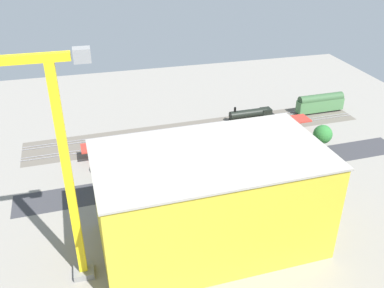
# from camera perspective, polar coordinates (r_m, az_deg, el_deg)

# --- Properties ---
(ground_plane) EXTENTS (163.02, 163.02, 0.00)m
(ground_plane) POSITION_cam_1_polar(r_m,az_deg,el_deg) (111.42, 3.62, -2.53)
(ground_plane) COLOR gray
(ground_plane) RESTS_ON ground
(rail_bed) EXTENTS (102.33, 17.84, 0.01)m
(rail_bed) POSITION_cam_1_polar(r_m,az_deg,el_deg) (127.67, 0.93, 1.83)
(rail_bed) COLOR #665E54
(rail_bed) RESTS_ON ground
(street_asphalt) EXTENTS (102.15, 12.65, 0.01)m
(street_asphalt) POSITION_cam_1_polar(r_m,az_deg,el_deg) (107.57, 4.41, -3.80)
(street_asphalt) COLOR #38383D
(street_asphalt) RESTS_ON ground
(track_rails) EXTENTS (101.83, 11.41, 0.12)m
(track_rails) POSITION_cam_1_polar(r_m,az_deg,el_deg) (127.59, 0.93, 1.90)
(track_rails) COLOR #9E9EA8
(track_rails) RESTS_ON ground
(platform_canopy_near) EXTENTS (67.13, 7.56, 4.02)m
(platform_canopy_near) POSITION_cam_1_polar(r_m,az_deg,el_deg) (118.37, 1.43, 1.60)
(platform_canopy_near) COLOR #B73328
(platform_canopy_near) RESTS_ON ground
(locomotive) EXTENTS (15.47, 3.28, 5.09)m
(locomotive) POSITION_cam_1_polar(r_m,az_deg,el_deg) (135.26, 8.23, 3.96)
(locomotive) COLOR black
(locomotive) RESTS_ON ground
(passenger_coach) EXTENTS (16.24, 3.73, 6.33)m
(passenger_coach) POSITION_cam_1_polar(r_m,az_deg,el_deg) (145.09, 17.02, 5.38)
(passenger_coach) COLOR black
(passenger_coach) RESTS_ON ground
(parked_car_0) EXTENTS (4.67, 2.13, 1.70)m
(parked_car_0) POSITION_cam_1_polar(r_m,az_deg,el_deg) (110.92, 13.66, -3.07)
(parked_car_0) COLOR black
(parked_car_0) RESTS_ON ground
(parked_car_1) EXTENTS (4.45, 1.95, 1.72)m
(parked_car_1) POSITION_cam_1_polar(r_m,az_deg,el_deg) (108.08, 10.00, -3.55)
(parked_car_1) COLOR black
(parked_car_1) RESTS_ON ground
(parked_car_2) EXTENTS (4.23, 1.91, 1.52)m
(parked_car_2) POSITION_cam_1_polar(r_m,az_deg,el_deg) (105.58, 6.64, -4.17)
(parked_car_2) COLOR black
(parked_car_2) RESTS_ON ground
(parked_car_3) EXTENTS (4.86, 2.04, 1.77)m
(parked_car_3) POSITION_cam_1_polar(r_m,az_deg,el_deg) (103.71, 3.19, -4.60)
(parked_car_3) COLOR black
(parked_car_3) RESTS_ON ground
(parked_car_4) EXTENTS (4.64, 2.07, 1.76)m
(parked_car_4) POSITION_cam_1_polar(r_m,az_deg,el_deg) (101.43, -0.34, -5.39)
(parked_car_4) COLOR black
(parked_car_4) RESTS_ON ground
(construction_building) EXTENTS (42.68, 24.65, 19.73)m
(construction_building) POSITION_cam_1_polar(r_m,az_deg,el_deg) (80.68, 2.51, -7.60)
(construction_building) COLOR yellow
(construction_building) RESTS_ON ground
(construction_roof_slab) EXTENTS (43.31, 25.27, 0.40)m
(construction_roof_slab) POSITION_cam_1_polar(r_m,az_deg,el_deg) (75.18, 2.67, -1.40)
(construction_roof_slab) COLOR #ADA89E
(construction_roof_slab) RESTS_ON construction_building
(tower_crane) EXTENTS (25.38, 3.60, 41.49)m
(tower_crane) POSITION_cam_1_polar(r_m,az_deg,el_deg) (68.13, -18.22, -2.30)
(tower_crane) COLOR gray
(tower_crane) RESTS_ON ground
(box_truck_0) EXTENTS (9.35, 2.39, 3.22)m
(box_truck_0) POSITION_cam_1_polar(r_m,az_deg,el_deg) (104.86, 8.55, -3.95)
(box_truck_0) COLOR black
(box_truck_0) RESTS_ON ground
(box_truck_1) EXTENTS (9.06, 3.41, 3.12)m
(box_truck_1) POSITION_cam_1_polar(r_m,az_deg,el_deg) (99.55, -1.08, -5.59)
(box_truck_1) COLOR black
(box_truck_1) RESTS_ON ground
(street_tree_0) EXTENTS (5.56, 5.56, 8.20)m
(street_tree_0) POSITION_cam_1_polar(r_m,az_deg,el_deg) (105.79, -5.88, -1.06)
(street_tree_0) COLOR brown
(street_tree_0) RESTS_ON ground
(street_tree_1) EXTENTS (5.24, 5.24, 7.01)m
(street_tree_1) POSITION_cam_1_polar(r_m,az_deg,el_deg) (121.43, 17.33, 1.27)
(street_tree_1) COLOR brown
(street_tree_1) RESTS_ON ground
(street_tree_2) EXTENTS (5.85, 5.85, 8.93)m
(street_tree_2) POSITION_cam_1_polar(r_m,az_deg,el_deg) (104.06, -11.17, -1.66)
(street_tree_2) COLOR brown
(street_tree_2) RESTS_ON ground
(traffic_light) EXTENTS (0.50, 0.36, 6.04)m
(traffic_light) POSITION_cam_1_polar(r_m,az_deg,el_deg) (103.87, 8.71, -2.73)
(traffic_light) COLOR #333333
(traffic_light) RESTS_ON ground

